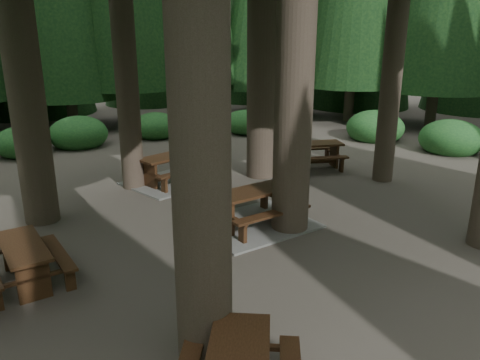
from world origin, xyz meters
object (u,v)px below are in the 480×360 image
picnic_table_c (172,173)px  picnic_table_d (312,151)px  picnic_table_a (254,213)px  picnic_table_b (24,258)px

picnic_table_c → picnic_table_d: bearing=-26.0°
picnic_table_a → picnic_table_b: picnic_table_a is taller
picnic_table_a → picnic_table_d: size_ratio=1.20×
picnic_table_b → picnic_table_d: (9.20, 3.73, 0.06)m
picnic_table_b → picnic_table_c: 6.28m
picnic_table_a → picnic_table_d: (4.21, 3.39, 0.25)m
picnic_table_a → picnic_table_c: (-0.53, 4.08, -0.01)m
picnic_table_b → picnic_table_d: bearing=-73.8°
picnic_table_c → picnic_table_d: (4.74, -0.69, 0.26)m
picnic_table_c → picnic_table_a: bearing=-100.3°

